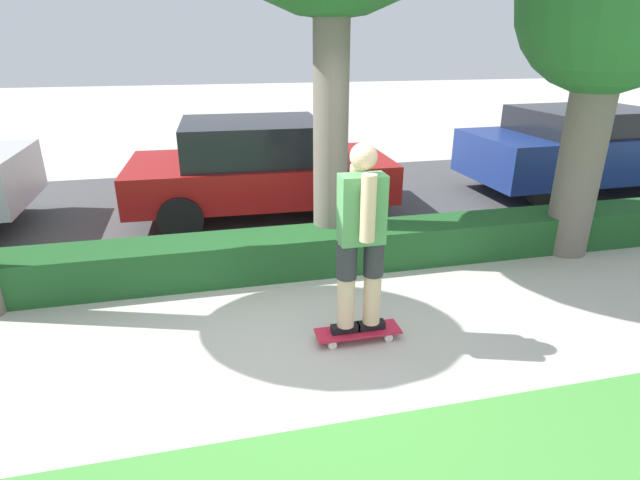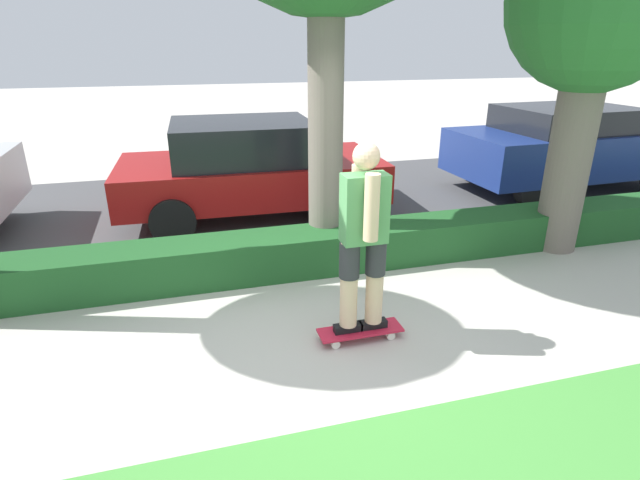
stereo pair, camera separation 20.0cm
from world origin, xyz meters
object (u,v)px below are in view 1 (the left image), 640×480
Objects in this scene: tree_far at (610,12)px; parked_car_middle at (258,167)px; skateboard at (358,332)px; skater_person at (361,237)px; parked_car_rear at (584,148)px.

tree_far is 1.00× the size of parked_car_middle.
skateboard is 0.20× the size of tree_far.
skater_person is (0.00, 0.00, 0.94)m from skateboard.
skater_person is at bearing -81.59° from parked_car_middle.
tree_far reaches higher than skateboard.
parked_car_middle is at bearing 96.64° from skater_person.
skateboard is at bearing -81.59° from parked_car_middle.
parked_car_middle is 5.77m from parked_car_rear.
skateboard is 0.45× the size of skater_person.
parked_car_middle is at bearing 146.41° from tree_far.
skater_person reaches higher than parked_car_middle.
tree_far reaches higher than skater_person.
parked_car_rear reaches higher than skateboard.
parked_car_middle is (-0.45, 3.84, 0.67)m from skateboard.
skateboard is 6.57m from parked_car_rear.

